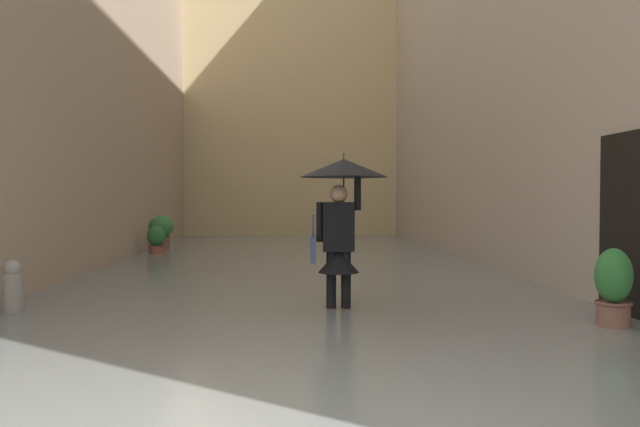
# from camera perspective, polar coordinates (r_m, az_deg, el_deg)

# --- Properties ---
(ground_plane) EXTENTS (60.00, 60.00, 0.00)m
(ground_plane) POSITION_cam_1_polar(r_m,az_deg,el_deg) (11.94, -2.39, -5.38)
(ground_plane) COLOR gray
(flood_water) EXTENTS (8.31, 24.04, 0.09)m
(flood_water) POSITION_cam_1_polar(r_m,az_deg,el_deg) (11.94, -2.39, -5.17)
(flood_water) COLOR slate
(flood_water) RESTS_ON ground_plane
(building_facade_far) EXTENTS (11.11, 1.80, 11.30)m
(building_facade_far) POSITION_cam_1_polar(r_m,az_deg,el_deg) (22.18, -2.84, 12.50)
(building_facade_far) COLOR tan
(building_facade_far) RESTS_ON ground_plane
(person_wading) EXTENTS (1.08, 1.08, 1.98)m
(person_wading) POSITION_cam_1_polar(r_m,az_deg,el_deg) (7.13, 2.06, 1.33)
(person_wading) COLOR #4C4233
(person_wading) RESTS_ON ground_plane
(potted_plant_far_left) EXTENTS (0.38, 0.38, 0.91)m
(potted_plant_far_left) POSITION_cam_1_polar(r_m,az_deg,el_deg) (6.97, 26.55, -6.61)
(potted_plant_far_left) COLOR brown
(potted_plant_far_left) RESTS_ON ground_plane
(potted_plant_far_right) EXTENTS (0.61, 0.61, 0.96)m
(potted_plant_far_right) POSITION_cam_1_polar(r_m,az_deg,el_deg) (16.08, -15.09, -1.61)
(potted_plant_far_right) COLOR brown
(potted_plant_far_right) RESTS_ON ground_plane
(potted_plant_near_right) EXTENTS (0.43, 0.43, 0.77)m
(potted_plant_near_right) POSITION_cam_1_polar(r_m,az_deg,el_deg) (14.72, -15.57, -2.48)
(potted_plant_near_right) COLOR #9E563D
(potted_plant_near_right) RESTS_ON ground_plane
(mooring_bollard) EXTENTS (0.23, 0.23, 0.71)m
(mooring_bollard) POSITION_cam_1_polar(r_m,az_deg,el_deg) (7.85, -27.62, -6.59)
(mooring_bollard) COLOR gray
(mooring_bollard) RESTS_ON ground_plane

